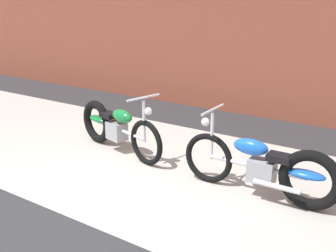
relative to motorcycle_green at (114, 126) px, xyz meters
name	(u,v)px	position (x,y,z in m)	size (l,w,h in m)	color
ground_plane	(67,217)	(0.90, -1.87, -0.40)	(80.00, 80.00, 0.00)	#2D2D30
sidewalk_slab	(156,164)	(0.90, -0.12, -0.40)	(36.00, 3.50, 0.01)	#B2ADA3
motorcycle_green	(114,126)	(0.00, 0.00, 0.00)	(1.97, 0.75, 1.03)	black
motorcycle_blue	(268,168)	(2.62, -0.22, 0.00)	(2.01, 0.58, 1.03)	black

